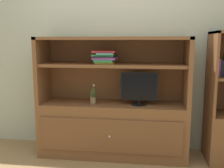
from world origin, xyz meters
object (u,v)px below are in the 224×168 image
magazine_stack (105,57)px  tv_monitor (139,88)px  media_console (113,118)px  upright_book_row (221,67)px  potted_plant (93,100)px

magazine_stack → tv_monitor: bearing=-5.0°
media_console → tv_monitor: size_ratio=4.08×
magazine_stack → upright_book_row: magazine_stack is taller
magazine_stack → upright_book_row: 1.36m
media_console → tv_monitor: (0.33, -0.04, 0.39)m
media_console → magazine_stack: (-0.09, -0.01, 0.76)m
tv_monitor → magazine_stack: 0.56m
tv_monitor → magazine_stack: magazine_stack is taller
media_console → upright_book_row: 1.43m
media_console → potted_plant: size_ratio=7.08×
tv_monitor → magazine_stack: (-0.42, 0.04, 0.37)m
potted_plant → magazine_stack: magazine_stack is taller
potted_plant → media_console: bearing=13.4°
tv_monitor → upright_book_row: bearing=2.4°
tv_monitor → upright_book_row: (0.94, 0.04, 0.26)m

